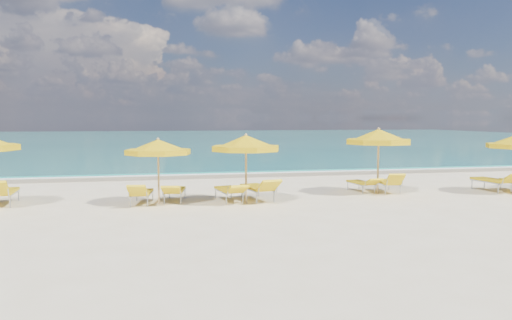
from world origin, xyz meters
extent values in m
plane|color=beige|center=(0.00, 0.00, 0.00)|extent=(120.00, 120.00, 0.00)
cube|color=#14746E|center=(0.00, 48.00, 0.00)|extent=(120.00, 80.00, 0.30)
cube|color=tan|center=(0.00, 7.40, 0.00)|extent=(120.00, 2.60, 0.01)
cube|color=white|center=(0.00, 8.20, 0.00)|extent=(120.00, 1.20, 0.03)
cube|color=white|center=(-6.00, 17.00, 0.00)|extent=(14.00, 0.36, 0.05)
cube|color=white|center=(8.00, 24.00, 0.00)|extent=(18.00, 0.30, 0.05)
cylinder|color=tan|center=(-3.47, -0.11, 1.00)|extent=(0.06, 0.06, 2.00)
cone|color=#E4B90B|center=(-3.47, -0.11, 1.84)|extent=(2.36, 2.36, 0.40)
cylinder|color=#E4B90B|center=(-3.47, -0.11, 1.64)|extent=(2.38, 2.38, 0.16)
sphere|color=tan|center=(-3.47, -0.11, 2.04)|extent=(0.09, 0.09, 0.09)
cylinder|color=tan|center=(-0.76, -0.53, 1.06)|extent=(0.07, 0.07, 2.12)
cone|color=#E4B90B|center=(-0.76, -0.53, 1.95)|extent=(2.38, 2.38, 0.42)
cylinder|color=#E4B90B|center=(-0.76, -0.53, 1.75)|extent=(2.40, 2.40, 0.17)
sphere|color=tan|center=(-0.76, -0.53, 2.17)|extent=(0.09, 0.09, 0.09)
cylinder|color=tan|center=(4.23, 0.47, 1.13)|extent=(0.07, 0.07, 2.27)
cone|color=#E4B90B|center=(4.23, 0.47, 2.09)|extent=(2.55, 2.55, 0.45)
cylinder|color=#E4B90B|center=(4.23, 0.47, 1.86)|extent=(2.57, 2.57, 0.18)
sphere|color=tan|center=(4.23, 0.47, 2.32)|extent=(0.10, 0.10, 0.10)
cube|color=yellow|center=(-8.18, 0.86, 0.41)|extent=(0.70, 1.45, 0.09)
cube|color=yellow|center=(-3.98, 0.14, 0.36)|extent=(0.73, 1.31, 0.08)
cube|color=yellow|center=(-4.11, -0.70, 0.54)|extent=(0.62, 0.59, 0.41)
cube|color=yellow|center=(-2.93, 0.42, 0.36)|extent=(0.78, 1.33, 0.08)
cube|color=yellow|center=(-3.10, -0.45, 0.49)|extent=(0.65, 0.66, 0.33)
cube|color=yellow|center=(-1.24, 0.07, 0.38)|extent=(0.78, 1.39, 0.08)
cube|color=yellow|center=(-1.10, -0.86, 0.51)|extent=(0.67, 0.68, 0.33)
cube|color=yellow|center=(-0.28, 0.08, 0.42)|extent=(0.88, 1.53, 0.09)
cube|color=yellow|center=(-0.11, -0.91, 0.60)|extent=(0.74, 0.72, 0.44)
cube|color=yellow|center=(3.85, 1.11, 0.34)|extent=(0.66, 1.22, 0.07)
cube|color=yellow|center=(3.95, 0.29, 0.46)|extent=(0.58, 0.59, 0.30)
cube|color=yellow|center=(4.73, 0.76, 0.37)|extent=(0.75, 1.35, 0.08)
cube|color=yellow|center=(4.61, -0.09, 0.57)|extent=(0.64, 0.58, 0.46)
cube|color=yellow|center=(8.62, 0.22, 0.41)|extent=(0.77, 1.48, 0.09)
cube|color=yellow|center=(8.72, -0.77, 0.58)|extent=(0.69, 0.68, 0.41)
camera|label=1|loc=(-3.77, -15.86, 2.69)|focal=35.00mm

